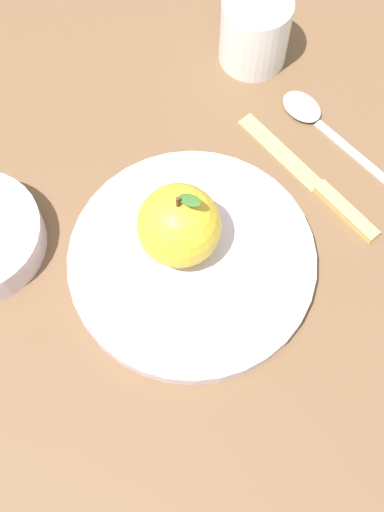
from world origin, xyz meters
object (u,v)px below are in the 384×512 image
object	(u,v)px
dinner_plate	(192,260)
knife	(319,187)
cup	(255,28)
spoon	(313,117)
apple	(179,230)

from	to	relation	value
dinner_plate	knife	bearing A→B (deg)	32.45
cup	spoon	xyz separation A→B (m)	(0.06, -0.09, -0.04)
cup	knife	size ratio (longest dim) A/B	0.52
apple	spoon	distance (m)	0.22
knife	spoon	xyz separation A→B (m)	(0.00, 0.09, 0.00)
spoon	apple	bearing A→B (deg)	-132.01
dinner_plate	cup	bearing A→B (deg)	74.64
cup	dinner_plate	bearing A→B (deg)	-105.36
cup	spoon	world-z (taller)	cup
knife	apple	bearing A→B (deg)	-152.74
cup	knife	bearing A→B (deg)	-70.54
spoon	dinner_plate	bearing A→B (deg)	-127.94
dinner_plate	cup	xyz separation A→B (m)	(0.07, 0.26, 0.04)
dinner_plate	spoon	world-z (taller)	dinner_plate
dinner_plate	knife	size ratio (longest dim) A/B	1.52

